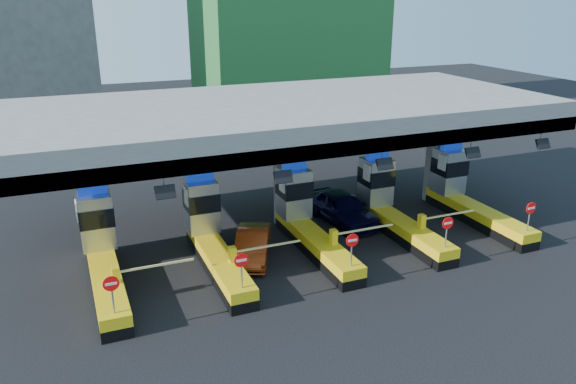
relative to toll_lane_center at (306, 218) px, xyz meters
name	(u,v)px	position (x,y,z in m)	size (l,w,h in m)	color
ground	(307,245)	(0.00, -0.28, -1.40)	(120.00, 120.00, 0.00)	black
toll_canopy	(286,117)	(0.00, 2.59, 4.74)	(28.00, 12.09, 7.00)	slate
toll_lane_far_left	(101,251)	(-10.00, 0.00, 0.00)	(4.43, 8.00, 4.16)	black
toll_lane_left	(210,234)	(-5.00, 0.00, 0.00)	(4.43, 8.00, 4.16)	black
toll_lane_center	(306,218)	(0.00, 0.00, 0.00)	(4.43, 8.00, 4.16)	black
toll_lane_right	(390,205)	(5.00, 0.00, 0.00)	(4.43, 8.00, 4.16)	black
toll_lane_far_right	(464,193)	(10.00, 0.00, 0.00)	(4.43, 8.00, 4.16)	black
bg_building_concrete	(12,30)	(-14.00, 35.72, 7.60)	(14.00, 10.00, 18.00)	#4C4C49
van	(343,208)	(3.07, 1.77, -0.51)	(2.10, 5.22, 1.78)	black
red_car	(252,245)	(-3.09, -0.62, -0.68)	(1.52, 4.37, 1.44)	maroon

